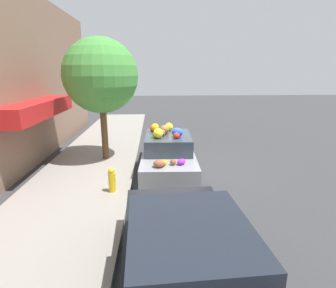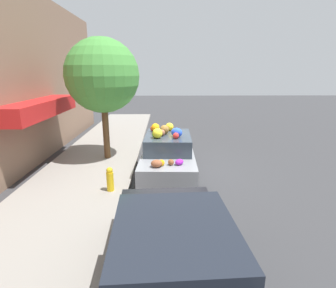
% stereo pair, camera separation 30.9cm
% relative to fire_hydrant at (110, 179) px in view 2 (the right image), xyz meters
% --- Properties ---
extents(ground_plane, '(60.00, 60.00, 0.00)m').
position_rel_fire_hydrant_xyz_m(ground_plane, '(1.77, -1.58, -0.49)').
color(ground_plane, '#38383A').
extents(sidewalk_curb, '(24.00, 3.20, 0.14)m').
position_rel_fire_hydrant_xyz_m(sidewalk_curb, '(1.77, 1.12, -0.42)').
color(sidewalk_curb, gray).
rests_on(sidewalk_curb, ground).
extents(building_facade, '(18.00, 1.20, 6.33)m').
position_rel_fire_hydrant_xyz_m(building_facade, '(1.81, 3.33, 2.61)').
color(building_facade, '#846651').
rests_on(building_facade, ground).
extents(street_tree, '(2.69, 2.69, 4.47)m').
position_rel_fire_hydrant_xyz_m(street_tree, '(2.99, 0.70, 2.77)').
color(street_tree, brown).
rests_on(street_tree, sidewalk_curb).
extents(fire_hydrant, '(0.20, 0.20, 0.70)m').
position_rel_fire_hydrant_xyz_m(fire_hydrant, '(0.00, 0.00, 0.00)').
color(fire_hydrant, gold).
rests_on(fire_hydrant, sidewalk_curb).
extents(art_car, '(4.41, 1.83, 1.70)m').
position_rel_fire_hydrant_xyz_m(art_car, '(1.74, -1.67, 0.24)').
color(art_car, gray).
rests_on(art_car, ground).
extents(parked_car_plain, '(4.29, 2.05, 1.48)m').
position_rel_fire_hydrant_xyz_m(parked_car_plain, '(-3.73, -1.65, 0.28)').
color(parked_car_plain, black).
rests_on(parked_car_plain, ground).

